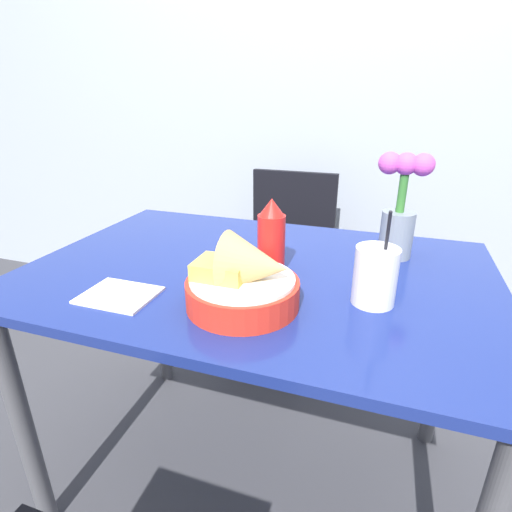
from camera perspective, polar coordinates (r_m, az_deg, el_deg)
name	(u,v)px	position (r m, az deg, el deg)	size (l,w,h in m)	color
ground_plane	(257,474)	(1.51, 0.14, -28.70)	(12.00, 12.00, 0.00)	#38383D
wall_window	(337,64)	(2.10, 11.55, 25.32)	(7.00, 0.06, 2.60)	#9EA8B7
dining_table	(257,303)	(1.09, 0.18, -6.70)	(1.19, 0.80, 0.75)	navy
chair_far_window	(288,247)	(1.89, 4.58, 1.31)	(0.40, 0.40, 0.84)	black
food_basket	(246,281)	(0.84, -1.45, -3.62)	(0.24, 0.24, 0.17)	red
ketchup_bottle	(271,238)	(0.99, 2.20, 2.63)	(0.07, 0.07, 0.19)	red
drink_cup	(375,278)	(0.89, 16.64, -2.98)	(0.09, 0.09, 0.22)	silver
flower_vase	(400,209)	(1.14, 19.87, 6.32)	(0.14, 0.09, 0.29)	gray
napkin	(119,295)	(0.95, -18.97, -5.31)	(0.16, 0.13, 0.01)	white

